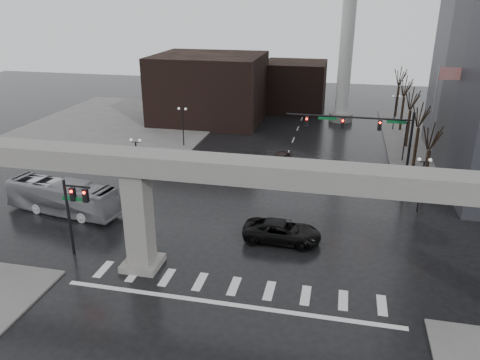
{
  "coord_description": "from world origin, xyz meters",
  "views": [
    {
      "loc": [
        6.17,
        -26.88,
        18.23
      ],
      "look_at": [
        -1.37,
        6.95,
        4.5
      ],
      "focal_mm": 35.0,
      "sensor_mm": 36.0,
      "label": 1
    }
  ],
  "objects_px": {
    "signal_mast_arm": "(370,132)",
    "pickup_truck": "(282,232)",
    "city_bus": "(62,197)",
    "far_car": "(280,160)"
  },
  "relations": [
    {
      "from": "pickup_truck",
      "to": "city_bus",
      "type": "bearing_deg",
      "value": 88.16
    },
    {
      "from": "pickup_truck",
      "to": "signal_mast_arm",
      "type": "bearing_deg",
      "value": -26.27
    },
    {
      "from": "far_car",
      "to": "signal_mast_arm",
      "type": "bearing_deg",
      "value": -17.9
    },
    {
      "from": "city_bus",
      "to": "pickup_truck",
      "type": "bearing_deg",
      "value": -83.89
    },
    {
      "from": "signal_mast_arm",
      "to": "city_bus",
      "type": "bearing_deg",
      "value": -155.81
    },
    {
      "from": "signal_mast_arm",
      "to": "city_bus",
      "type": "height_order",
      "value": "signal_mast_arm"
    },
    {
      "from": "signal_mast_arm",
      "to": "pickup_truck",
      "type": "height_order",
      "value": "signal_mast_arm"
    },
    {
      "from": "pickup_truck",
      "to": "city_bus",
      "type": "xyz_separation_m",
      "value": [
        -19.84,
        1.02,
        0.66
      ]
    },
    {
      "from": "signal_mast_arm",
      "to": "pickup_truck",
      "type": "distance_m",
      "value": 15.41
    },
    {
      "from": "pickup_truck",
      "to": "far_car",
      "type": "xyz_separation_m",
      "value": [
        -2.56,
        17.42,
        -0.07
      ]
    }
  ]
}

